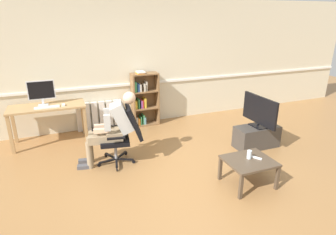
# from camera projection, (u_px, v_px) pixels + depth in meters

# --- Properties ---
(ground_plane) EXTENTS (18.00, 18.00, 0.00)m
(ground_plane) POSITION_uv_depth(u_px,v_px,m) (179.00, 180.00, 4.30)
(ground_plane) COLOR olive
(back_wall) EXTENTS (12.00, 0.13, 2.70)m
(back_wall) POSITION_uv_depth(u_px,v_px,m) (131.00, 64.00, 6.16)
(back_wall) COLOR beige
(back_wall) RESTS_ON ground_plane
(computer_desk) EXTENTS (1.37, 0.59, 0.76)m
(computer_desk) POSITION_uv_depth(u_px,v_px,m) (48.00, 111.00, 5.34)
(computer_desk) COLOR tan
(computer_desk) RESTS_ON ground_plane
(imac_monitor) EXTENTS (0.48, 0.14, 0.47)m
(imac_monitor) POSITION_uv_depth(u_px,v_px,m) (41.00, 91.00, 5.26)
(imac_monitor) COLOR silver
(imac_monitor) RESTS_ON computer_desk
(keyboard) EXTENTS (0.44, 0.12, 0.02)m
(keyboard) POSITION_uv_depth(u_px,v_px,m) (47.00, 107.00, 5.18)
(keyboard) COLOR white
(keyboard) RESTS_ON computer_desk
(computer_mouse) EXTENTS (0.06, 0.10, 0.03)m
(computer_mouse) POSITION_uv_depth(u_px,v_px,m) (63.00, 105.00, 5.29)
(computer_mouse) COLOR white
(computer_mouse) RESTS_ON computer_desk
(bookshelf) EXTENTS (0.59, 0.29, 1.23)m
(bookshelf) POSITION_uv_depth(u_px,v_px,m) (143.00, 100.00, 6.30)
(bookshelf) COLOR brown
(bookshelf) RESTS_ON ground_plane
(radiator) EXTENTS (0.92, 0.08, 0.62)m
(radiator) POSITION_uv_depth(u_px,v_px,m) (99.00, 115.00, 6.14)
(radiator) COLOR white
(radiator) RESTS_ON ground_plane
(office_chair) EXTENTS (0.81, 0.62, 0.98)m
(office_chair) POSITION_uv_depth(u_px,v_px,m) (124.00, 133.00, 4.65)
(office_chair) COLOR black
(office_chair) RESTS_ON ground_plane
(person_seated) EXTENTS (1.01, 0.47, 1.22)m
(person_seated) POSITION_uv_depth(u_px,v_px,m) (112.00, 127.00, 4.58)
(person_seated) COLOR #937F60
(person_seated) RESTS_ON ground_plane
(tv_stand) EXTENTS (0.82, 0.39, 0.41)m
(tv_stand) POSITION_uv_depth(u_px,v_px,m) (256.00, 137.00, 5.32)
(tv_stand) COLOR #3D3833
(tv_stand) RESTS_ON ground_plane
(tv_screen) EXTENTS (0.20, 0.88, 0.58)m
(tv_screen) POSITION_uv_depth(u_px,v_px,m) (259.00, 111.00, 5.14)
(tv_screen) COLOR black
(tv_screen) RESTS_ON tv_stand
(coffee_table) EXTENTS (0.67, 0.59, 0.40)m
(coffee_table) POSITION_uv_depth(u_px,v_px,m) (249.00, 163.00, 4.07)
(coffee_table) COLOR #4C3D2D
(coffee_table) RESTS_ON ground_plane
(drinking_glass) EXTENTS (0.07, 0.07, 0.12)m
(drinking_glass) POSITION_uv_depth(u_px,v_px,m) (249.00, 155.00, 4.08)
(drinking_glass) COLOR silver
(drinking_glass) RESTS_ON coffee_table
(spare_remote) EXTENTS (0.11, 0.14, 0.02)m
(spare_remote) POSITION_uv_depth(u_px,v_px,m) (257.00, 158.00, 4.10)
(spare_remote) COLOR white
(spare_remote) RESTS_ON coffee_table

